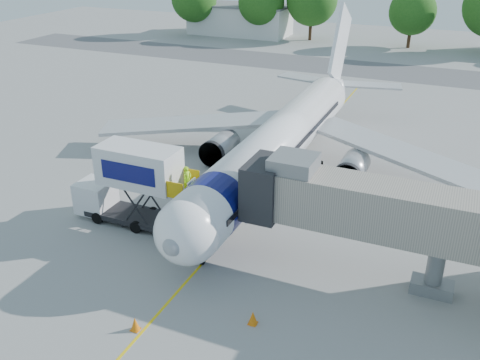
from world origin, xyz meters
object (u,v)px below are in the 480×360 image
at_px(aircraft, 282,140).
at_px(ground_tug, 98,324).
at_px(jet_bridge, 355,205).
at_px(catering_hiloader, 132,185).

relative_size(aircraft, ground_tug, 8.70).
relative_size(jet_bridge, ground_tug, 3.21).
bearing_deg(jet_bridge, catering_hiloader, -179.99).
bearing_deg(jet_bridge, ground_tug, -133.87).
bearing_deg(jet_bridge, aircraft, 125.70).
xyz_separation_m(aircraft, jet_bridge, (7.99, -11.12, 1.39)).
bearing_deg(aircraft, jet_bridge, -54.30).
relative_size(aircraft, jet_bridge, 2.71).
height_order(aircraft, jet_bridge, aircraft).
distance_m(aircraft, jet_bridge, 13.77).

